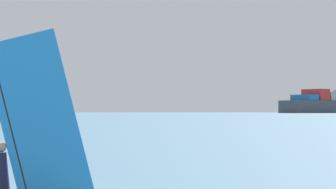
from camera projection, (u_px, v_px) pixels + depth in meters
The scene contains 2 objects.
windsurfer at pixel (12, 158), 16.47m from camera, with size 3.54×0.87×4.35m.
distant_headland at pixel (168, 101), 1505.75m from camera, with size 1165.87×205.66×40.94m, color #756B56.
Camera 1 is at (3.28, -18.21, 2.07)m, focal length 83.74 mm.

